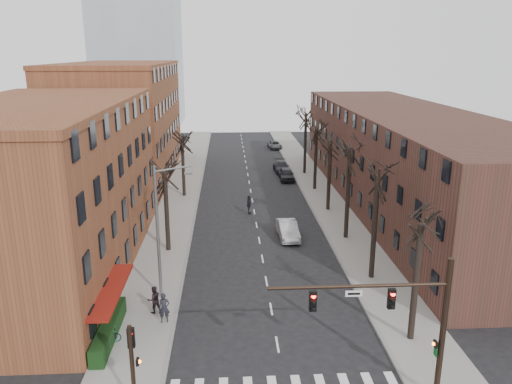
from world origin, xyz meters
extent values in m
cube|color=gray|center=(-8.00, 35.00, 0.07)|extent=(4.00, 90.00, 0.15)
cube|color=gray|center=(8.00, 35.00, 0.07)|extent=(4.00, 90.00, 0.15)
cube|color=brown|center=(-16.00, 15.00, 6.00)|extent=(12.00, 26.00, 12.00)
cube|color=brown|center=(-16.00, 44.00, 7.00)|extent=(12.00, 28.00, 14.00)
cube|color=#4A2922|center=(16.00, 30.00, 5.00)|extent=(12.00, 50.00, 10.00)
cube|color=maroon|center=(-9.40, 6.00, 0.00)|extent=(1.20, 7.00, 0.15)
cube|color=#163412|center=(-9.50, 5.00, 0.65)|extent=(0.80, 6.00, 1.00)
cylinder|color=black|center=(7.00, -1.00, 3.60)|extent=(0.28, 0.28, 7.20)
cylinder|color=black|center=(3.00, -1.00, 6.00)|extent=(8.00, 0.16, 0.16)
cube|color=black|center=(4.50, -1.00, 5.35)|extent=(0.32, 0.22, 0.95)
cube|color=black|center=(1.00, -1.00, 5.35)|extent=(0.32, 0.22, 0.95)
cube|color=silver|center=(2.80, -1.00, 5.65)|extent=(0.75, 0.04, 0.28)
cube|color=black|center=(6.72, -1.00, 3.00)|extent=(0.12, 0.30, 0.30)
cylinder|color=black|center=(-7.00, -1.00, 2.20)|extent=(0.20, 0.20, 4.40)
cube|color=black|center=(-7.00, -0.82, 3.70)|extent=(0.32, 0.22, 0.95)
cube|color=black|center=(-6.75, -1.00, 2.60)|extent=(0.12, 0.30, 0.30)
cylinder|color=slate|center=(-7.20, 10.00, 4.50)|extent=(0.20, 0.20, 9.00)
cylinder|color=slate|center=(-6.10, 10.00, 8.80)|extent=(2.39, 0.12, 0.46)
cube|color=slate|center=(-5.10, 10.00, 8.50)|extent=(0.50, 0.22, 0.14)
imported|color=#A8AAAF|center=(2.54, 20.49, 0.75)|extent=(1.77, 4.61, 1.50)
imported|color=black|center=(4.81, 40.85, 0.75)|extent=(1.82, 4.43, 1.50)
imported|color=black|center=(4.66, 45.35, 0.71)|extent=(2.19, 4.98, 1.42)
imported|color=#525459|center=(5.30, 62.28, 0.61)|extent=(2.36, 4.53, 1.22)
imported|color=black|center=(-6.56, 6.58, 1.07)|extent=(0.71, 0.51, 1.83)
imported|color=black|center=(-7.32, 7.75, 1.02)|extent=(1.05, 0.96, 1.75)
imported|color=black|center=(-0.56, 27.38, 0.96)|extent=(0.55, 1.16, 1.92)
imported|color=gray|center=(-9.50, 4.61, 0.55)|extent=(1.52, 0.54, 0.80)
camera|label=1|loc=(-2.61, -20.47, 15.87)|focal=35.00mm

